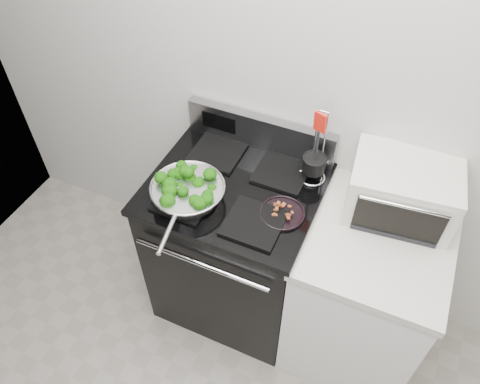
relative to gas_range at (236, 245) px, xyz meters
The scene contains 8 objects.
back_wall 0.97m from the gas_range, 48.22° to the left, with size 4.00×0.02×2.70m, color beige.
gas_range is the anchor object (origin of this frame).
counter 0.69m from the gas_range, ahead, with size 0.62×0.68×0.92m.
skillet 0.56m from the gas_range, 132.81° to the right, with size 0.34×0.53×0.07m.
broccoli_pile 0.58m from the gas_range, 133.33° to the right, with size 0.26×0.26×0.09m, color #0A3204, non-canonical shape.
bacon_plate 0.55m from the gas_range, 16.04° to the right, with size 0.20×0.20×0.04m.
utensil_holder 0.64m from the gas_range, 31.77° to the left, with size 0.13×0.13×0.39m.
toaster_oven 0.92m from the gas_range, 14.46° to the left, with size 0.48×0.38×0.26m.
Camera 1 is at (0.33, 0.06, 2.51)m, focal length 35.00 mm.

